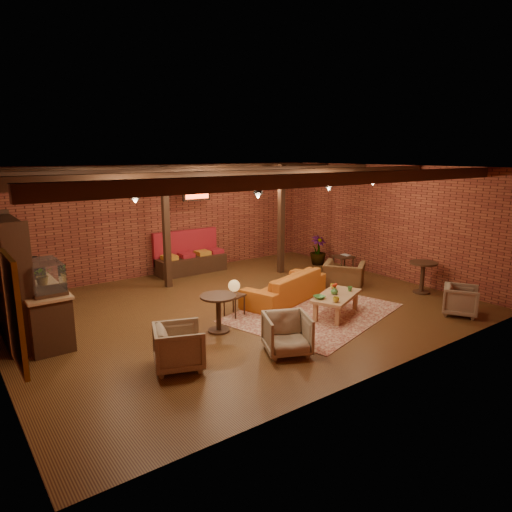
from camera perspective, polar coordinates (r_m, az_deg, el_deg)
floor at (r=10.66m, az=-1.83°, el=-6.50°), size 10.00×10.00×0.00m
ceiling at (r=10.07m, az=-1.95°, el=10.95°), size 10.00×8.00×0.02m
wall_back at (r=13.70m, az=-11.39°, el=4.45°), size 10.00×0.02×3.20m
wall_front at (r=7.38m, az=15.93°, el=-2.77°), size 10.00×0.02×3.20m
wall_right at (r=13.66m, az=15.75°, el=4.20°), size 0.02×8.00×3.20m
ceiling_beams at (r=10.08m, az=-1.95°, el=10.27°), size 9.80×6.40×0.22m
ceiling_pipe at (r=11.45m, az=-6.51°, el=9.34°), size 9.60×0.12×0.12m
post_left at (r=12.19m, az=-11.16°, el=3.47°), size 0.16×0.16×3.20m
post_right at (r=13.49m, az=3.17°, el=4.56°), size 0.16×0.16×3.20m
service_counter at (r=9.83m, az=-25.61°, el=-4.56°), size 0.80×2.50×1.60m
plant_counter at (r=9.94m, az=-25.50°, el=-1.86°), size 0.35×0.39×0.30m
shelving_hutch at (r=9.77m, az=-28.24°, el=-2.49°), size 0.52×2.00×2.40m
chalkboard_menu at (r=6.36m, az=-27.92°, el=-6.26°), size 0.08×0.96×1.46m
banquette at (r=13.76m, az=-8.14°, el=-0.05°), size 2.10×0.70×1.00m
service_sign at (r=13.08m, az=-7.45°, el=7.52°), size 0.86×0.06×0.30m
ceiling_spotlights at (r=10.09m, az=-1.94°, el=9.02°), size 6.40×4.40×0.28m
rug at (r=10.42m, az=7.16°, el=-7.04°), size 4.23×3.64×0.01m
sofa at (r=11.10m, az=3.61°, el=-3.81°), size 2.61×1.63×0.71m
coffee_table at (r=10.20m, az=9.96°, el=-5.08°), size 1.56×1.20×0.73m
side_table_lamp at (r=9.99m, az=-2.75°, el=-4.08°), size 0.49×0.49×0.82m
round_table_left at (r=9.17m, az=-4.72°, el=-6.38°), size 0.73×0.73×0.76m
armchair_a at (r=7.80m, az=-9.61°, el=-10.88°), size 0.97×1.00×0.81m
armchair_b at (r=8.25m, az=3.91°, el=-9.46°), size 1.00×0.98×0.80m
armchair_right at (r=12.40m, az=10.98°, el=-1.81°), size 1.14×1.22×0.90m
side_table_book at (r=13.65m, az=10.87°, el=-0.14°), size 0.59×0.59×0.59m
round_table_right at (r=12.38m, az=20.12°, el=-1.94°), size 0.69×0.69×0.81m
armchair_far at (r=11.09m, az=24.23°, el=-4.92°), size 0.94×0.93×0.72m
plant_tall at (r=14.62m, az=7.86°, el=4.24°), size 1.64×1.64×2.77m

